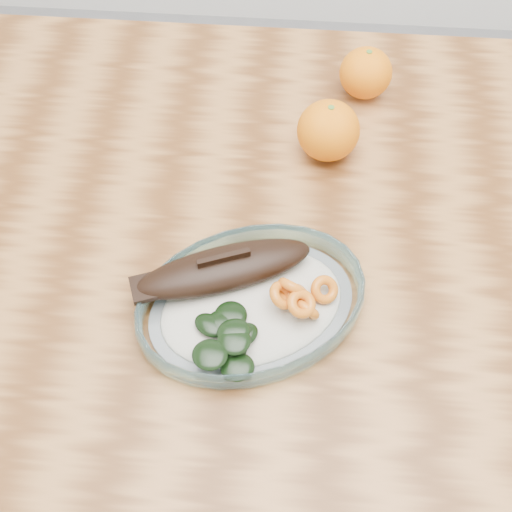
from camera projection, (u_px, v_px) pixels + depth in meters
name	position (u px, v px, depth m)	size (l,w,h in m)	color
ground	(298.00, 437.00, 1.41)	(3.00, 3.00, 0.00)	slate
dining_table	(323.00, 274.00, 0.87)	(1.20, 0.80, 0.75)	#5A3215
plated_meal	(251.00, 300.00, 0.71)	(0.62, 0.62, 0.08)	white
orange_left	(366.00, 73.00, 0.90)	(0.07, 0.07, 0.07)	#ED5D04
orange_right	(328.00, 131.00, 0.83)	(0.08, 0.08, 0.08)	#ED5D04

